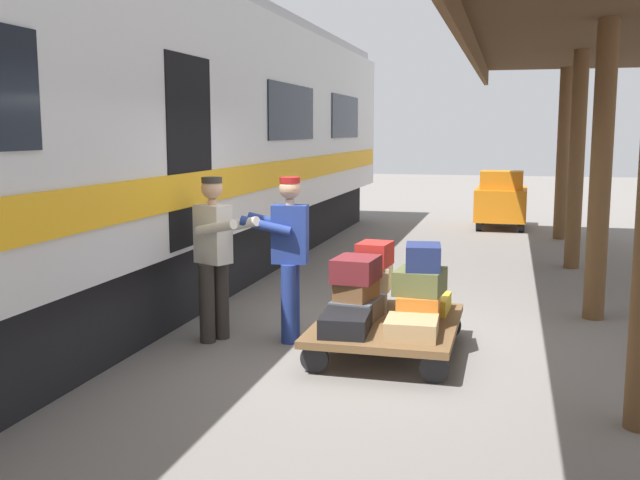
# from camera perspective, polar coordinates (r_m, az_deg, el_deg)

# --- Properties ---
(ground_plane) EXTENTS (60.00, 60.00, 0.00)m
(ground_plane) POSITION_cam_1_polar(r_m,az_deg,el_deg) (7.68, 5.07, -8.02)
(ground_plane) COLOR slate
(platform_canopy) EXTENTS (3.20, 17.42, 3.56)m
(platform_canopy) POSITION_cam_1_polar(r_m,az_deg,el_deg) (7.41, 22.42, 16.37)
(platform_canopy) COLOR brown
(platform_canopy) RESTS_ON ground_plane
(train_car) EXTENTS (3.02, 21.51, 4.00)m
(train_car) POSITION_cam_1_polar(r_m,az_deg,el_deg) (8.70, -19.07, 7.25)
(train_car) COLOR silver
(train_car) RESTS_ON ground_plane
(luggage_cart) EXTENTS (1.35, 1.83, 0.33)m
(luggage_cart) POSITION_cam_1_polar(r_m,az_deg,el_deg) (7.30, 5.19, -6.58)
(luggage_cart) COLOR brown
(luggage_cart) RESTS_ON ground_plane
(suitcase_tan_vintage) EXTENTS (0.48, 0.51, 0.17)m
(suitcase_tan_vintage) POSITION_cam_1_polar(r_m,az_deg,el_deg) (6.74, 7.07, -6.72)
(suitcase_tan_vintage) COLOR tan
(suitcase_tan_vintage) RESTS_ON luggage_cart
(suitcase_yellow_case) EXTENTS (0.51, 0.55, 0.16)m
(suitcase_yellow_case) POSITION_cam_1_polar(r_m,az_deg,el_deg) (7.71, 8.05, -4.82)
(suitcase_yellow_case) COLOR gold
(suitcase_yellow_case) RESTS_ON luggage_cart
(suitcase_black_hardshell) EXTENTS (0.47, 0.65, 0.18)m
(suitcase_black_hardshell) POSITION_cam_1_polar(r_m,az_deg,el_deg) (6.84, 2.00, -6.37)
(suitcase_black_hardshell) COLOR black
(suitcase_black_hardshell) RESTS_ON luggage_cart
(suitcase_slate_roller) EXTENTS (0.47, 0.57, 0.20)m
(suitcase_slate_roller) POSITION_cam_1_polar(r_m,az_deg,el_deg) (7.31, 2.85, -5.33)
(suitcase_slate_roller) COLOR #4C515B
(suitcase_slate_roller) RESTS_ON luggage_cart
(suitcase_orange_carryall) EXTENTS (0.42, 0.57, 0.29)m
(suitcase_orange_carryall) POSITION_cam_1_polar(r_m,az_deg,el_deg) (7.21, 7.60, -5.23)
(suitcase_orange_carryall) COLOR #CC6B23
(suitcase_orange_carryall) RESTS_ON luggage_cart
(suitcase_gray_aluminum) EXTENTS (0.51, 0.61, 0.20)m
(suitcase_gray_aluminum) POSITION_cam_1_polar(r_m,az_deg,el_deg) (7.79, 3.60, -4.48)
(suitcase_gray_aluminum) COLOR #9EA0A5
(suitcase_gray_aluminum) RESTS_ON luggage_cart
(suitcase_brown_leather) EXTENTS (0.41, 0.48, 0.18)m
(suitcase_brown_leather) POSITION_cam_1_polar(r_m,az_deg,el_deg) (7.25, 2.80, -3.90)
(suitcase_brown_leather) COLOR brown
(suitcase_brown_leather) RESTS_ON suitcase_slate_roller
(suitcase_cream_canvas) EXTENTS (0.44, 0.38, 0.24)m
(suitcase_cream_canvas) POSITION_cam_1_polar(r_m,az_deg,el_deg) (7.76, 3.91, -2.87)
(suitcase_cream_canvas) COLOR beige
(suitcase_cream_canvas) RESTS_ON suitcase_gray_aluminum
(suitcase_olive_duffel) EXTENTS (0.49, 0.54, 0.23)m
(suitcase_olive_duffel) POSITION_cam_1_polar(r_m,az_deg,el_deg) (7.17, 7.71, -3.17)
(suitcase_olive_duffel) COLOR brown
(suitcase_olive_duffel) RESTS_ON suitcase_orange_carryall
(suitcase_red_plastic) EXTENTS (0.36, 0.44, 0.25)m
(suitcase_red_plastic) POSITION_cam_1_polar(r_m,az_deg,el_deg) (7.74, 4.24, -1.08)
(suitcase_red_plastic) COLOR #AD231E
(suitcase_red_plastic) RESTS_ON suitcase_cream_canvas
(suitcase_maroon_trunk) EXTENTS (0.44, 0.55, 0.23)m
(suitcase_maroon_trunk) POSITION_cam_1_polar(r_m,az_deg,el_deg) (7.23, 2.80, -2.25)
(suitcase_maroon_trunk) COLOR maroon
(suitcase_maroon_trunk) RESTS_ON suitcase_brown_leather
(suitcase_navy_fabric) EXTENTS (0.37, 0.47, 0.24)m
(suitcase_navy_fabric) POSITION_cam_1_polar(r_m,az_deg,el_deg) (7.13, 7.96, -1.30)
(suitcase_navy_fabric) COLOR navy
(suitcase_navy_fabric) RESTS_ON suitcase_olive_duffel
(porter_in_overalls) EXTENTS (0.70, 0.48, 1.70)m
(porter_in_overalls) POSITION_cam_1_polar(r_m,az_deg,el_deg) (7.61, -2.46, -0.99)
(porter_in_overalls) COLOR navy
(porter_in_overalls) RESTS_ON ground_plane
(porter_by_door) EXTENTS (0.74, 0.60, 1.70)m
(porter_by_door) POSITION_cam_1_polar(r_m,az_deg,el_deg) (7.66, -8.12, -1.00)
(porter_by_door) COLOR #332D28
(porter_by_door) RESTS_ON ground_plane
(baggage_tug) EXTENTS (1.13, 1.72, 1.30)m
(baggage_tug) POSITION_cam_1_polar(r_m,az_deg,el_deg) (16.98, 13.79, 2.96)
(baggage_tug) COLOR orange
(baggage_tug) RESTS_ON ground_plane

